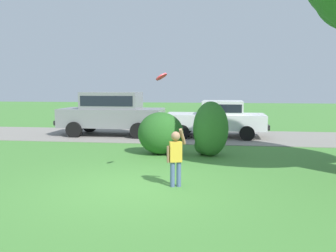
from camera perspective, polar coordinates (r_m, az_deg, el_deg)
name	(u,v)px	position (r m, az deg, el deg)	size (l,w,h in m)	color
ground_plane	(134,187)	(7.82, -5.46, -9.76)	(80.00, 80.00, 0.00)	#478438
driveway_strip	(176,136)	(15.51, 1.30, -1.62)	(28.00, 4.40, 0.02)	gray
shrub_near_tree	(162,135)	(11.37, -1.01, -1.47)	(1.47, 1.24, 1.36)	#286023
shrub_centre_left	(210,131)	(11.13, 6.75, -0.83)	(1.10, 0.98, 1.71)	#33702B
parked_sedan	(217,117)	(15.34, 7.91, 1.38)	(4.43, 2.15, 1.56)	white
parked_suv	(112,111)	(15.89, -8.99, 2.36)	(4.70, 2.10, 1.92)	gray
child_thrower	(176,154)	(7.67, 1.24, -4.55)	(0.41, 0.34, 1.29)	#4C608C
frisbee	(161,77)	(8.18, -1.07, 7.92)	(0.27, 0.28, 0.20)	red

